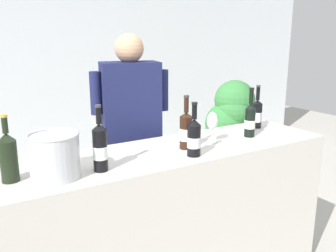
{
  "coord_description": "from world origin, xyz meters",
  "views": [
    {
      "loc": [
        -1.06,
        -1.78,
        1.67
      ],
      "look_at": [
        0.01,
        0.0,
        1.15
      ],
      "focal_mm": 38.3,
      "sensor_mm": 36.0,
      "label": 1
    }
  ],
  "objects_px": {
    "wine_bottle_2": "(100,147)",
    "wine_bottle_5": "(257,114)",
    "ice_bucket": "(54,156)",
    "person_server": "(132,152)",
    "wine_bottle_3": "(186,130)",
    "wine_bottle_0": "(8,156)",
    "wine_glass": "(212,122)",
    "potted_shrub": "(234,124)",
    "wine_bottle_4": "(194,137)",
    "wine_bottle_1": "(250,119)"
  },
  "relations": [
    {
      "from": "wine_bottle_3",
      "to": "wine_bottle_5",
      "type": "xyz_separation_m",
      "value": [
        0.75,
        0.16,
        -0.01
      ]
    },
    {
      "from": "ice_bucket",
      "to": "person_server",
      "type": "distance_m",
      "value": 1.0
    },
    {
      "from": "wine_bottle_4",
      "to": "person_server",
      "type": "height_order",
      "value": "person_server"
    },
    {
      "from": "wine_bottle_0",
      "to": "potted_shrub",
      "type": "height_order",
      "value": "wine_bottle_0"
    },
    {
      "from": "wine_bottle_1",
      "to": "wine_bottle_5",
      "type": "distance_m",
      "value": 0.27
    },
    {
      "from": "wine_bottle_0",
      "to": "wine_bottle_3",
      "type": "relative_size",
      "value": 0.98
    },
    {
      "from": "wine_bottle_1",
      "to": "person_server",
      "type": "height_order",
      "value": "person_server"
    },
    {
      "from": "ice_bucket",
      "to": "potted_shrub",
      "type": "height_order",
      "value": "ice_bucket"
    },
    {
      "from": "wine_bottle_2",
      "to": "wine_bottle_5",
      "type": "distance_m",
      "value": 1.35
    },
    {
      "from": "wine_bottle_1",
      "to": "wine_glass",
      "type": "height_order",
      "value": "wine_bottle_1"
    },
    {
      "from": "person_server",
      "to": "wine_bottle_0",
      "type": "bearing_deg",
      "value": -147.21
    },
    {
      "from": "wine_bottle_1",
      "to": "potted_shrub",
      "type": "distance_m",
      "value": 1.46
    },
    {
      "from": "wine_bottle_2",
      "to": "wine_bottle_5",
      "type": "xyz_separation_m",
      "value": [
        1.33,
        0.25,
        -0.02
      ]
    },
    {
      "from": "wine_bottle_3",
      "to": "person_server",
      "type": "height_order",
      "value": "person_server"
    },
    {
      "from": "wine_bottle_4",
      "to": "person_server",
      "type": "relative_size",
      "value": 0.18
    },
    {
      "from": "wine_glass",
      "to": "person_server",
      "type": "bearing_deg",
      "value": 118.86
    },
    {
      "from": "wine_bottle_4",
      "to": "person_server",
      "type": "bearing_deg",
      "value": 94.29
    },
    {
      "from": "wine_bottle_0",
      "to": "wine_bottle_5",
      "type": "bearing_deg",
      "value": 5.19
    },
    {
      "from": "person_server",
      "to": "wine_bottle_2",
      "type": "bearing_deg",
      "value": -126.0
    },
    {
      "from": "wine_bottle_5",
      "to": "potted_shrub",
      "type": "height_order",
      "value": "wine_bottle_5"
    },
    {
      "from": "wine_bottle_0",
      "to": "wine_bottle_2",
      "type": "height_order",
      "value": "wine_bottle_2"
    },
    {
      "from": "wine_bottle_4",
      "to": "wine_bottle_5",
      "type": "bearing_deg",
      "value": 20.88
    },
    {
      "from": "wine_bottle_4",
      "to": "potted_shrub",
      "type": "distance_m",
      "value": 1.94
    },
    {
      "from": "wine_bottle_1",
      "to": "wine_bottle_5",
      "type": "bearing_deg",
      "value": 35.78
    },
    {
      "from": "wine_bottle_4",
      "to": "ice_bucket",
      "type": "height_order",
      "value": "wine_bottle_4"
    },
    {
      "from": "wine_bottle_2",
      "to": "wine_bottle_3",
      "type": "xyz_separation_m",
      "value": [
        0.58,
        0.09,
        -0.01
      ]
    },
    {
      "from": "wine_bottle_5",
      "to": "wine_glass",
      "type": "distance_m",
      "value": 0.55
    },
    {
      "from": "ice_bucket",
      "to": "person_server",
      "type": "bearing_deg",
      "value": 42.37
    },
    {
      "from": "wine_bottle_4",
      "to": "ice_bucket",
      "type": "relative_size",
      "value": 1.27
    },
    {
      "from": "wine_bottle_4",
      "to": "wine_bottle_0",
      "type": "bearing_deg",
      "value": 171.67
    },
    {
      "from": "wine_bottle_4",
      "to": "wine_glass",
      "type": "relative_size",
      "value": 1.55
    },
    {
      "from": "wine_bottle_1",
      "to": "wine_glass",
      "type": "relative_size",
      "value": 1.67
    },
    {
      "from": "ice_bucket",
      "to": "potted_shrub",
      "type": "bearing_deg",
      "value": 28.44
    },
    {
      "from": "wine_bottle_5",
      "to": "person_server",
      "type": "relative_size",
      "value": 0.19
    },
    {
      "from": "wine_bottle_1",
      "to": "wine_bottle_0",
      "type": "bearing_deg",
      "value": 179.97
    },
    {
      "from": "wine_bottle_2",
      "to": "wine_glass",
      "type": "height_order",
      "value": "wine_bottle_2"
    },
    {
      "from": "wine_bottle_4",
      "to": "ice_bucket",
      "type": "bearing_deg",
      "value": 174.3
    },
    {
      "from": "wine_bottle_3",
      "to": "person_server",
      "type": "relative_size",
      "value": 0.19
    },
    {
      "from": "wine_bottle_2",
      "to": "person_server",
      "type": "distance_m",
      "value": 0.89
    },
    {
      "from": "ice_bucket",
      "to": "wine_bottle_3",
      "type": "bearing_deg",
      "value": 4.57
    },
    {
      "from": "wine_bottle_0",
      "to": "person_server",
      "type": "distance_m",
      "value": 1.12
    },
    {
      "from": "wine_bottle_1",
      "to": "wine_glass",
      "type": "distance_m",
      "value": 0.31
    },
    {
      "from": "wine_bottle_0",
      "to": "wine_bottle_5",
      "type": "relative_size",
      "value": 1.01
    },
    {
      "from": "wine_bottle_0",
      "to": "wine_bottle_5",
      "type": "xyz_separation_m",
      "value": [
        1.75,
        0.16,
        -0.02
      ]
    },
    {
      "from": "wine_bottle_3",
      "to": "wine_bottle_1",
      "type": "bearing_deg",
      "value": -0.08
    },
    {
      "from": "wine_bottle_0",
      "to": "wine_glass",
      "type": "bearing_deg",
      "value": 0.96
    },
    {
      "from": "wine_bottle_0",
      "to": "ice_bucket",
      "type": "xyz_separation_m",
      "value": [
        0.2,
        -0.06,
        -0.01
      ]
    },
    {
      "from": "wine_bottle_3",
      "to": "wine_bottle_4",
      "type": "bearing_deg",
      "value": -105.68
    },
    {
      "from": "wine_bottle_0",
      "to": "ice_bucket",
      "type": "height_order",
      "value": "wine_bottle_0"
    },
    {
      "from": "wine_bottle_2",
      "to": "wine_bottle_5",
      "type": "relative_size",
      "value": 1.07
    }
  ]
}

